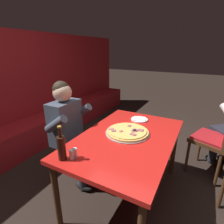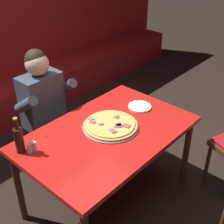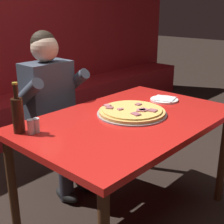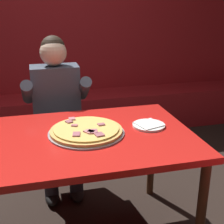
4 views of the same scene
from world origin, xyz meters
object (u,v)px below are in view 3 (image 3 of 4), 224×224
(beer_bottle, at_px, (18,114))
(main_dining_table, at_px, (128,129))
(shaker_red_pepper_flakes, at_px, (31,127))
(plate_white_paper, at_px, (164,100))
(shaker_black_pepper, at_px, (36,126))
(diner_seated_blue_shirt, at_px, (55,106))
(pizza, at_px, (132,112))

(beer_bottle, bearing_deg, main_dining_table, -26.64)
(main_dining_table, xyz_separation_m, shaker_red_pepper_flakes, (-0.58, 0.24, 0.12))
(main_dining_table, xyz_separation_m, beer_bottle, (-0.61, 0.30, 0.19))
(plate_white_paper, xyz_separation_m, shaker_red_pepper_flakes, (-1.05, 0.19, 0.03))
(shaker_black_pepper, height_order, diner_seated_blue_shirt, diner_seated_blue_shirt)
(main_dining_table, relative_size, pizza, 3.04)
(main_dining_table, height_order, diner_seated_blue_shirt, diner_seated_blue_shirt)
(pizza, distance_m, plate_white_paper, 0.41)
(beer_bottle, xyz_separation_m, shaker_black_pepper, (0.06, -0.08, -0.07))
(shaker_black_pepper, relative_size, diner_seated_blue_shirt, 0.07)
(main_dining_table, height_order, shaker_red_pepper_flakes, shaker_red_pepper_flakes)
(main_dining_table, distance_m, pizza, 0.12)
(main_dining_table, distance_m, shaker_black_pepper, 0.60)
(main_dining_table, relative_size, plate_white_paper, 6.73)
(plate_white_paper, bearing_deg, diner_seated_blue_shirt, 129.06)
(beer_bottle, bearing_deg, plate_white_paper, -13.69)
(diner_seated_blue_shirt, bearing_deg, main_dining_table, -85.35)
(plate_white_paper, height_order, diner_seated_blue_shirt, diner_seated_blue_shirt)
(pizza, relative_size, diner_seated_blue_shirt, 0.36)
(plate_white_paper, bearing_deg, shaker_red_pepper_flakes, 169.52)
(beer_bottle, bearing_deg, diner_seated_blue_shirt, 35.33)
(beer_bottle, relative_size, diner_seated_blue_shirt, 0.23)
(shaker_red_pepper_flakes, distance_m, shaker_black_pepper, 0.03)
(shaker_black_pepper, bearing_deg, shaker_red_pepper_flakes, 169.42)
(beer_bottle, bearing_deg, shaker_black_pepper, -49.63)
(shaker_red_pepper_flakes, xyz_separation_m, shaker_black_pepper, (0.03, -0.01, 0.00))
(pizza, height_order, shaker_black_pepper, shaker_black_pepper)
(shaker_black_pepper, bearing_deg, plate_white_paper, -10.48)
(plate_white_paper, bearing_deg, shaker_black_pepper, 169.52)
(plate_white_paper, distance_m, beer_bottle, 1.12)
(shaker_black_pepper, bearing_deg, main_dining_table, -22.88)
(pizza, xyz_separation_m, shaker_black_pepper, (-0.61, 0.20, 0.02))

